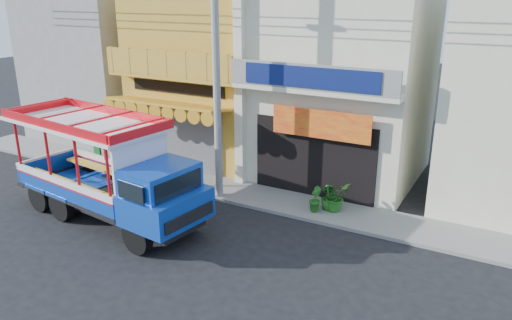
{
  "coord_description": "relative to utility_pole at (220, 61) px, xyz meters",
  "views": [
    {
      "loc": [
        8.39,
        -10.93,
        7.25
      ],
      "look_at": [
        0.98,
        2.5,
        2.04
      ],
      "focal_mm": 35.0,
      "sensor_mm": 36.0,
      "label": 1
    }
  ],
  "objects": [
    {
      "name": "ground",
      "position": [
        0.85,
        -3.3,
        -5.03
      ],
      "size": [
        90.0,
        90.0,
        0.0
      ],
      "primitive_type": "plane",
      "color": "black",
      "rests_on": "ground"
    },
    {
      "name": "sidewalk",
      "position": [
        0.85,
        0.7,
        -4.97
      ],
      "size": [
        30.0,
        2.0,
        0.12
      ],
      "primitive_type": "cube",
      "color": "slate",
      "rests_on": "ground"
    },
    {
      "name": "shophouse_left",
      "position": [
        -3.15,
        4.66,
        -0.92
      ],
      "size": [
        6.0,
        7.5,
        8.24
      ],
      "color": "gold",
      "rests_on": "ground"
    },
    {
      "name": "shophouse_right",
      "position": [
        2.85,
        4.66,
        -0.93
      ],
      "size": [
        6.0,
        6.75,
        8.24
      ],
      "color": "beige",
      "rests_on": "ground"
    },
    {
      "name": "party_pilaster",
      "position": [
        -0.15,
        1.55,
        -1.03
      ],
      "size": [
        0.35,
        0.3,
        8.0
      ],
      "primitive_type": "cube",
      "color": "beige",
      "rests_on": "ground"
    },
    {
      "name": "filler_building_left",
      "position": [
        -10.15,
        4.7,
        -1.23
      ],
      "size": [
        6.0,
        6.0,
        7.6
      ],
      "primitive_type": "cube",
      "color": "gray",
      "rests_on": "ground"
    },
    {
      "name": "utility_pole",
      "position": [
        0.0,
        0.0,
        0.0
      ],
      "size": [
        28.0,
        0.26,
        9.0
      ],
      "color": "gray",
      "rests_on": "ground"
    },
    {
      "name": "songthaew_truck",
      "position": [
        -1.84,
        -3.34,
        -3.35
      ],
      "size": [
        7.74,
        3.38,
        3.49
      ],
      "color": "black",
      "rests_on": "ground"
    },
    {
      "name": "green_sign",
      "position": [
        -6.74,
        0.49,
        -4.5
      ],
      "size": [
        0.62,
        0.46,
        0.98
      ],
      "color": "black",
      "rests_on": "sidewalk"
    },
    {
      "name": "potted_plant_a",
      "position": [
        4.04,
        0.77,
        -4.41
      ],
      "size": [
        1.11,
        1.16,
        1.01
      ],
      "primitive_type": "imported",
      "rotation": [
        0.0,
        0.0,
        1.11
      ],
      "color": "#22621C",
      "rests_on": "sidewalk"
    },
    {
      "name": "potted_plant_b",
      "position": [
        3.46,
        0.39,
        -4.48
      ],
      "size": [
        0.54,
        0.59,
        0.87
      ],
      "primitive_type": "imported",
      "rotation": [
        0.0,
        0.0,
        1.96
      ],
      "color": "#22621C",
      "rests_on": "sidewalk"
    },
    {
      "name": "potted_plant_c",
      "position": [
        3.82,
        0.73,
        -4.44
      ],
      "size": [
        0.75,
        0.75,
        0.95
      ],
      "primitive_type": "imported",
      "rotation": [
        0.0,
        0.0,
        3.99
      ],
      "color": "#22621C",
      "rests_on": "sidewalk"
    }
  ]
}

